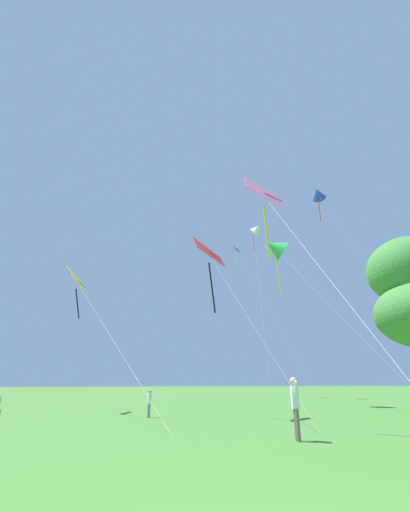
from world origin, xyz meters
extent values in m
cube|color=pink|center=(5.64, 9.13, 9.36)|extent=(2.19, 1.06, 1.79)
cylinder|color=#3F382D|center=(5.64, 9.13, 9.36)|extent=(1.42, 0.75, 1.02)
cylinder|color=yellow|center=(5.81, 9.32, 7.59)|extent=(0.46, 0.51, 2.18)
cylinder|color=silver|center=(4.93, 5.14, 4.60)|extent=(1.43, 7.99, 9.21)
cone|color=blue|center=(20.33, 22.69, 19.47)|extent=(2.10, 2.06, 1.71)
cylinder|color=red|center=(20.40, 22.78, 17.70)|extent=(0.23, 0.29, 2.45)
cylinder|color=silver|center=(21.70, 18.28, 9.67)|extent=(2.74, 8.83, 19.35)
cube|color=black|center=(19.43, 39.16, 19.20)|extent=(1.48, 1.55, 0.93)
cylinder|color=#3F382D|center=(19.43, 39.16, 19.20)|extent=(1.04, 0.71, 0.25)
cylinder|color=yellow|center=(19.26, 39.11, 17.84)|extent=(0.40, 0.18, 1.81)
cylinder|color=silver|center=(21.24, 34.09, 9.55)|extent=(3.63, 10.15, 19.10)
cube|color=red|center=(5.65, 15.45, 8.81)|extent=(2.06, 1.71, 1.82)
cylinder|color=#3F382D|center=(5.65, 15.45, 8.81)|extent=(1.60, 0.12, 0.88)
cylinder|color=black|center=(5.82, 15.42, 6.70)|extent=(0.44, 0.15, 2.89)
cylinder|color=silver|center=(6.14, 11.75, 4.33)|extent=(0.98, 7.41, 8.67)
cone|color=green|center=(14.53, 22.14, 12.75)|extent=(2.57, 2.30, 2.30)
cylinder|color=yellow|center=(14.70, 22.14, 10.37)|extent=(0.44, 0.10, 3.30)
cylinder|color=silver|center=(15.11, 16.42, 6.29)|extent=(1.16, 11.45, 12.59)
cube|color=yellow|center=(-1.22, 22.27, 8.23)|extent=(1.64, 2.35, 1.72)
cylinder|color=#3F382D|center=(-1.22, 22.27, 8.23)|extent=(1.29, 0.76, 0.89)
cylinder|color=black|center=(-1.02, 22.25, 6.62)|extent=(0.49, 0.14, 1.98)
cylinder|color=silver|center=(0.49, 16.31, 4.05)|extent=(3.43, 11.94, 8.10)
cone|color=white|center=(20.54, 36.33, 21.14)|extent=(2.14, 2.14, 1.75)
cylinder|color=red|center=(20.51, 36.26, 19.28)|extent=(0.17, 0.25, 2.58)
cylinder|color=silver|center=(18.63, 32.06, 10.51)|extent=(3.84, 8.55, 21.02)
cylinder|color=#665B4C|center=(5.27, 7.40, 0.45)|extent=(0.12, 0.12, 0.90)
cylinder|color=#665B4C|center=(5.33, 7.57, 0.45)|extent=(0.12, 0.12, 0.90)
cube|color=white|center=(5.30, 7.49, 1.23)|extent=(0.27, 0.28, 0.67)
cylinder|color=white|center=(5.25, 7.35, 1.40)|extent=(0.19, 0.31, 0.63)
cylinder|color=white|center=(5.35, 7.62, 1.40)|extent=(0.19, 0.31, 0.63)
sphere|color=tan|center=(5.30, 7.49, 1.69)|extent=(0.25, 0.25, 0.25)
cylinder|color=gray|center=(2.93, 16.86, 0.33)|extent=(0.09, 0.09, 0.66)
cylinder|color=gray|center=(2.83, 16.76, 0.33)|extent=(0.09, 0.09, 0.66)
cube|color=white|center=(2.88, 16.81, 0.91)|extent=(0.22, 0.22, 0.49)
cylinder|color=white|center=(2.95, 16.88, 1.03)|extent=(0.20, 0.20, 0.46)
cylinder|color=white|center=(2.81, 16.74, 1.03)|extent=(0.20, 0.20, 0.46)
sphere|color=tan|center=(2.88, 16.81, 1.24)|extent=(0.18, 0.18, 0.18)
camera|label=1|loc=(-1.59, -2.55, 1.63)|focal=25.05mm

